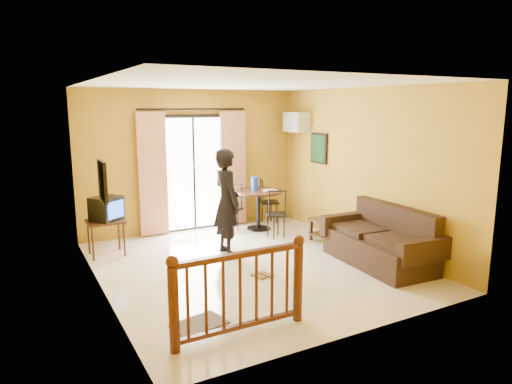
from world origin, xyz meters
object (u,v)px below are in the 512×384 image
sofa (382,243)px  dining_table (258,199)px  coffee_table (334,229)px  standing_person (227,202)px  television (107,208)px

sofa → dining_table: bearing=108.1°
dining_table → sofa: 2.87m
dining_table → coffee_table: (0.70, -1.58, -0.35)m
coffee_table → sofa: bearing=-89.5°
dining_table → standing_person: 1.67m
television → sofa: (3.73, -2.54, -0.46)m
coffee_table → standing_person: 2.07m
television → dining_table: bearing=-31.2°
television → coffee_table: 3.99m
television → sofa: bearing=-69.7°
sofa → standing_person: (-1.93, 1.65, 0.55)m
dining_table → standing_person: standing_person is taller
television → coffee_table: bearing=-55.5°
television → coffee_table: size_ratio=0.61×
sofa → standing_person: size_ratio=1.11×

